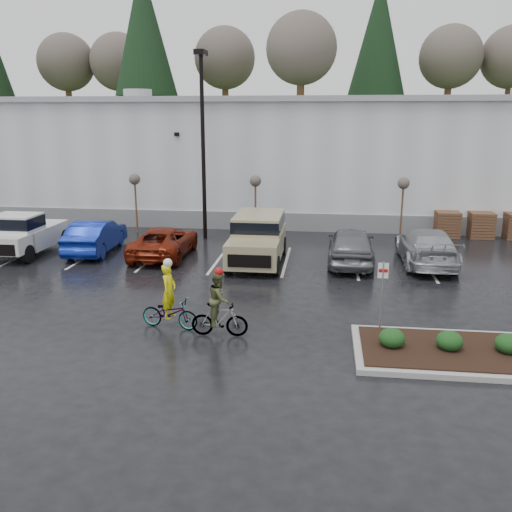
# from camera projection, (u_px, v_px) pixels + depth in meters

# --- Properties ---
(ground) EXTENTS (120.00, 120.00, 0.00)m
(ground) POSITION_uv_depth(u_px,v_px,m) (250.00, 331.00, 16.13)
(ground) COLOR black
(ground) RESTS_ON ground
(warehouse) EXTENTS (60.50, 15.50, 7.20)m
(warehouse) POSITION_uv_depth(u_px,v_px,m) (295.00, 154.00, 36.31)
(warehouse) COLOR silver
(warehouse) RESTS_ON ground
(wooded_ridge) EXTENTS (80.00, 25.00, 6.00)m
(wooded_ridge) POSITION_uv_depth(u_px,v_px,m) (307.00, 145.00, 58.55)
(wooded_ridge) COLOR #2C411B
(wooded_ridge) RESTS_ON ground
(lamppost) EXTENTS (0.50, 1.00, 9.22)m
(lamppost) POSITION_uv_depth(u_px,v_px,m) (203.00, 126.00, 26.69)
(lamppost) COLOR black
(lamppost) RESTS_ON ground
(sapling_west) EXTENTS (0.60, 0.60, 3.20)m
(sapling_west) POSITION_uv_depth(u_px,v_px,m) (135.00, 182.00, 28.88)
(sapling_west) COLOR #523620
(sapling_west) RESTS_ON ground
(sapling_mid) EXTENTS (0.60, 0.60, 3.20)m
(sapling_mid) POSITION_uv_depth(u_px,v_px,m) (255.00, 184.00, 28.09)
(sapling_mid) COLOR #523620
(sapling_mid) RESTS_ON ground
(sapling_east) EXTENTS (0.60, 0.60, 3.20)m
(sapling_east) POSITION_uv_depth(u_px,v_px,m) (403.00, 187.00, 27.18)
(sapling_east) COLOR #523620
(sapling_east) RESTS_ON ground
(pallet_stack_a) EXTENTS (1.20, 1.20, 1.35)m
(pallet_stack_a) POSITION_uv_depth(u_px,v_px,m) (447.00, 224.00, 28.35)
(pallet_stack_a) COLOR #523620
(pallet_stack_a) RESTS_ON ground
(pallet_stack_b) EXTENTS (1.20, 1.20, 1.35)m
(pallet_stack_b) POSITION_uv_depth(u_px,v_px,m) (481.00, 225.00, 28.15)
(pallet_stack_b) COLOR #523620
(pallet_stack_b) RESTS_ON ground
(curb_island) EXTENTS (8.00, 3.00, 0.15)m
(curb_island) POSITION_uv_depth(u_px,v_px,m) (507.00, 356.00, 14.30)
(curb_island) COLOR gray
(curb_island) RESTS_ON ground
(mulch_bed) EXTENTS (7.60, 2.60, 0.04)m
(mulch_bed) POSITION_uv_depth(u_px,v_px,m) (507.00, 352.00, 14.27)
(mulch_bed) COLOR black
(mulch_bed) RESTS_ON curb_island
(shrub_a) EXTENTS (0.70, 0.70, 0.52)m
(shrub_a) POSITION_uv_depth(u_px,v_px,m) (392.00, 338.00, 14.57)
(shrub_a) COLOR #163813
(shrub_a) RESTS_ON curb_island
(shrub_b) EXTENTS (0.70, 0.70, 0.52)m
(shrub_b) POSITION_uv_depth(u_px,v_px,m) (449.00, 341.00, 14.39)
(shrub_b) COLOR #163813
(shrub_b) RESTS_ON curb_island
(shrub_c) EXTENTS (0.70, 0.70, 0.52)m
(shrub_c) POSITION_uv_depth(u_px,v_px,m) (509.00, 344.00, 14.21)
(shrub_c) COLOR #163813
(shrub_c) RESTS_ON curb_island
(fire_lane_sign) EXTENTS (0.30, 0.05, 2.20)m
(fire_lane_sign) POSITION_uv_depth(u_px,v_px,m) (382.00, 289.00, 15.50)
(fire_lane_sign) COLOR gray
(fire_lane_sign) RESTS_ON ground
(pickup_white) EXTENTS (2.10, 5.20, 1.96)m
(pickup_white) POSITION_uv_depth(u_px,v_px,m) (28.00, 232.00, 25.07)
(pickup_white) COLOR silver
(pickup_white) RESTS_ON ground
(car_blue) EXTENTS (1.96, 4.77, 1.54)m
(car_blue) POSITION_uv_depth(u_px,v_px,m) (96.00, 236.00, 25.16)
(car_blue) COLOR navy
(car_blue) RESTS_ON ground
(car_red) EXTENTS (2.26, 4.90, 1.36)m
(car_red) POSITION_uv_depth(u_px,v_px,m) (164.00, 242.00, 24.46)
(car_red) COLOR maroon
(car_red) RESTS_ON ground
(suv_tan) EXTENTS (2.20, 5.10, 2.06)m
(suv_tan) POSITION_uv_depth(u_px,v_px,m) (257.00, 240.00, 23.25)
(suv_tan) COLOR tan
(suv_tan) RESTS_ON ground
(car_grey) EXTENTS (2.04, 4.81, 1.62)m
(car_grey) POSITION_uv_depth(u_px,v_px,m) (351.00, 245.00, 23.17)
(car_grey) COLOR slate
(car_grey) RESTS_ON ground
(car_far_silver) EXTENTS (2.18, 5.35, 1.55)m
(car_far_silver) POSITION_uv_depth(u_px,v_px,m) (426.00, 246.00, 23.15)
(car_far_silver) COLOR #AAADB2
(car_far_silver) RESTS_ON ground
(cyclist_hivis) EXTENTS (1.86, 0.91, 2.16)m
(cyclist_hivis) POSITION_uv_depth(u_px,v_px,m) (170.00, 307.00, 16.19)
(cyclist_hivis) COLOR #3F3F44
(cyclist_hivis) RESTS_ON ground
(cyclist_olive) EXTENTS (1.60, 0.77, 2.07)m
(cyclist_olive) POSITION_uv_depth(u_px,v_px,m) (219.00, 311.00, 15.58)
(cyclist_olive) COLOR #3F3F44
(cyclist_olive) RESTS_ON ground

